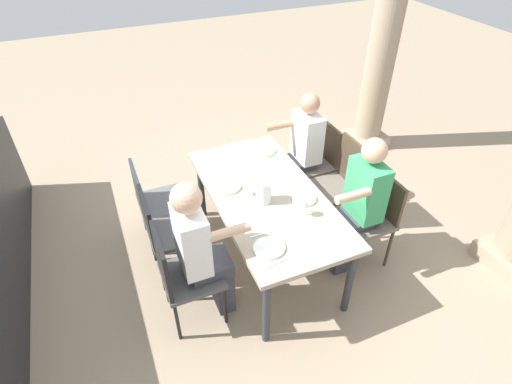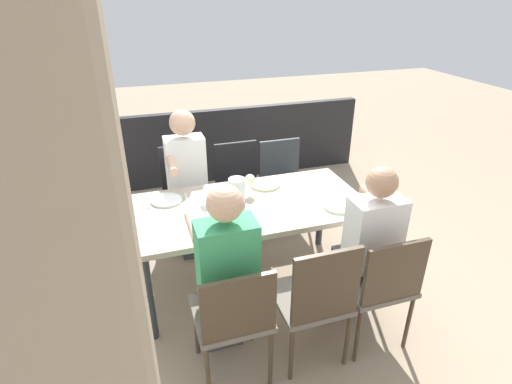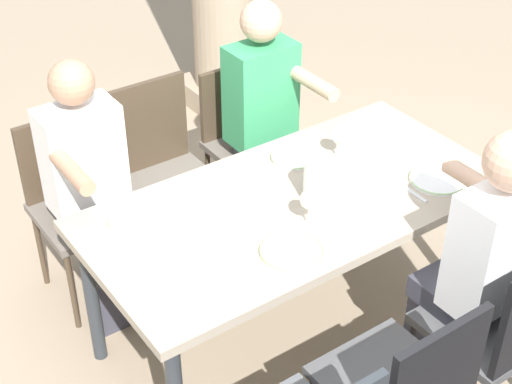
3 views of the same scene
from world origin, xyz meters
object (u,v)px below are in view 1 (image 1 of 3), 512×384
Objects in this scene: chair_mid_north at (340,181)px; plate_3 at (269,247)px; stone_column_near at (385,36)px; dining_table at (266,201)px; diner_man_white at (358,203)px; chair_west_south at (154,199)px; plate_0 at (265,151)px; diner_guest_third at (300,149)px; wine_glass_1 at (245,183)px; plate_1 at (227,186)px; chair_mid_south at (165,229)px; wine_glass_2 at (304,204)px; chair_east_south at (180,272)px; water_pitcher at (264,193)px; chair_west_north at (316,158)px; diner_woman_green at (201,248)px; plate_2 at (304,199)px; chair_east_north at (371,213)px.

plate_3 is at bearing -55.99° from chair_mid_north.
chair_mid_north is 1.92m from stone_column_near.
dining_table is 1.37× the size of diner_man_white.
plate_0 is (0.00, 1.11, 0.25)m from chair_west_south.
diner_guest_third is at bearing 143.35° from plate_3.
wine_glass_1 is at bearing -110.73° from dining_table.
plate_1 is (-0.06, -1.13, 0.23)m from chair_mid_north.
chair_west_south is 0.97× the size of chair_mid_south.
diner_guest_third reaches higher than chair_mid_north.
plate_0 is (0.73, -1.81, -0.67)m from stone_column_near.
wine_glass_1 is 0.68× the size of plate_3.
wine_glass_2 is (0.00, -0.53, 0.16)m from diner_man_white.
chair_east_south is 3.79× the size of plate_3.
dining_table is at bearing 157.35° from plate_3.
dining_table is 0.18m from water_pitcher.
chair_mid_north is at bearing 90.00° from chair_mid_south.
chair_east_south is (0.97, -0.01, 0.02)m from chair_west_south.
chair_west_north is 0.45m from chair_mid_north.
chair_east_south reaches higher than wine_glass_1.
diner_woman_green is 1.03× the size of diner_guest_third.
plate_2 is (0.35, 1.11, 0.23)m from chair_mid_south.
plate_3 is at bearing 62.61° from diner_woman_green.
diner_woman_green reaches higher than water_pitcher.
chair_west_north is at bearing 118.43° from wine_glass_1.
chair_west_south is at bearing -169.88° from diner_woman_green.
chair_east_south is 5.92× the size of wine_glass_2.
plate_0 is at bearing -126.63° from chair_mid_north.
chair_mid_north is 6.02× the size of wine_glass_2.
diner_man_white is at bearing 90.00° from diner_woman_green.
chair_mid_south is 1.19m from plate_2.
chair_east_south is 0.88m from wine_glass_1.
wine_glass_1 is at bearing -142.38° from wine_glass_2.
chair_mid_south is 0.30× the size of stone_column_near.
plate_0 is at bearing 130.83° from chair_east_south.
diner_woman_green is 0.68m from wine_glass_1.
plate_1 is at bearing -93.07° from chair_mid_north.
plate_0 is (-0.97, -0.60, 0.23)m from chair_east_north.
plate_0 is 1.02× the size of plate_2.
chair_mid_north is 5.66× the size of wine_glass_1.
wine_glass_2 is 0.64× the size of plate_3.
chair_mid_north reaches higher than dining_table.
dining_table is 1.91× the size of chair_mid_north.
chair_east_north is (0.51, -0.01, -0.00)m from chair_mid_north.
diner_woman_green reaches higher than plate_0.
wine_glass_1 is 1.06× the size of wine_glass_2.
diner_man_white is 1.03× the size of diner_guest_third.
diner_guest_third is at bearing -62.84° from stone_column_near.
wine_glass_1 is at bearing -116.14° from diner_man_white.
diner_woman_green is 0.45× the size of stone_column_near.
diner_guest_third reaches higher than plate_1.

